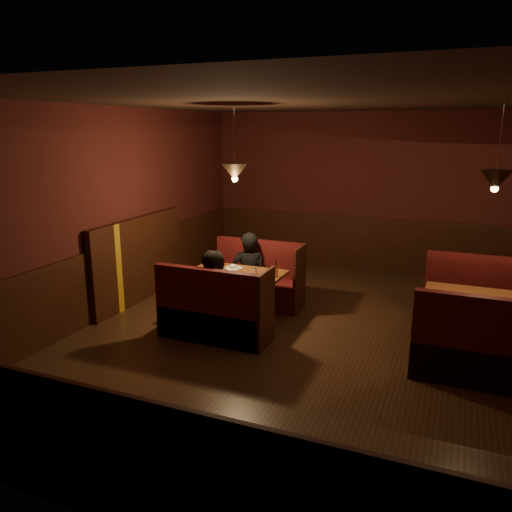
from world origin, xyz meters
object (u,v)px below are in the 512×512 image
at_px(main_bench_far, 258,284).
at_px(main_bench_near, 214,317).
at_px(diner_b, 216,282).
at_px(main_table, 237,284).
at_px(diner_a, 249,258).
at_px(second_bench_far, 479,308).
at_px(second_bench_near, 482,355).
at_px(second_table, 480,312).

distance_m(main_bench_far, main_bench_near, 1.46).
height_order(main_bench_near, diner_b, diner_b).
bearing_deg(main_table, main_bench_far, 88.93).
height_order(main_table, main_bench_far, main_bench_far).
bearing_deg(main_table, diner_a, 97.72).
distance_m(main_bench_far, diner_a, 0.45).
xyz_separation_m(main_bench_far, second_bench_far, (3.08, 0.12, 0.01)).
relative_size(second_bench_near, diner_a, 0.95).
xyz_separation_m(second_bench_far, second_bench_near, (0.00, -1.51, 0.00)).
relative_size(main_table, diner_b, 0.87).
bearing_deg(main_bench_far, main_bench_near, -90.00).
bearing_deg(diner_b, main_table, 70.19).
distance_m(main_bench_far, second_bench_far, 3.08).
distance_m(second_table, second_bench_far, 0.78).
relative_size(second_table, second_bench_near, 0.90).
bearing_deg(main_bench_far, diner_b, -90.35).
relative_size(second_bench_far, diner_a, 0.95).
bearing_deg(main_bench_near, diner_b, 94.45).
bearing_deg(second_bench_far, diner_b, -154.55).
relative_size(second_table, diner_a, 0.86).
bearing_deg(diner_a, main_bench_far, -150.93).
height_order(second_table, second_bench_near, second_bench_near).
height_order(main_bench_far, second_table, main_bench_far).
bearing_deg(diner_b, second_bench_near, -21.01).
distance_m(second_table, diner_b, 3.15).
xyz_separation_m(main_bench_far, main_bench_near, (0.00, -1.46, 0.00)).
bearing_deg(diner_b, main_bench_near, -105.86).
relative_size(main_bench_near, second_table, 1.12).
relative_size(second_bench_far, second_bench_near, 1.00).
xyz_separation_m(second_bench_far, diner_b, (-3.09, -1.47, 0.42)).
xyz_separation_m(main_table, second_bench_near, (3.10, -0.66, -0.21)).
xyz_separation_m(main_bench_near, second_bench_far, (3.08, 1.58, 0.01)).
height_order(second_bench_far, diner_b, diner_b).
height_order(second_table, second_bench_far, second_bench_far).
bearing_deg(second_table, second_bench_far, 87.80).
bearing_deg(second_table, diner_a, 170.23).
bearing_deg(main_bench_near, second_table, 15.09).
bearing_deg(second_table, main_table, -178.26).
bearing_deg(main_bench_near, main_bench_far, 90.00).
xyz_separation_m(main_bench_far, diner_b, (-0.01, -1.35, 0.43)).
xyz_separation_m(second_table, second_bench_near, (0.03, -0.75, -0.21)).
height_order(main_table, diner_b, diner_b).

